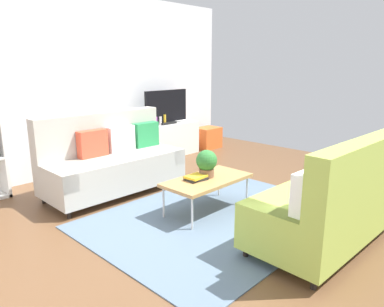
{
  "coord_description": "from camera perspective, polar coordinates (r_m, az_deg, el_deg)",
  "views": [
    {
      "loc": [
        -3.0,
        -2.64,
        1.75
      ],
      "look_at": [
        0.18,
        0.43,
        0.65
      ],
      "focal_mm": 33.65,
      "sensor_mm": 36.0,
      "label": 1
    }
  ],
  "objects": [
    {
      "name": "table_book_1",
      "position": [
        4.25,
        0.64,
        -3.66
      ],
      "size": [
        0.25,
        0.19,
        0.03
      ],
      "primitive_type": "cube",
      "rotation": [
        0.0,
        0.0,
        0.05
      ],
      "color": "gold",
      "rests_on": "table_book_0"
    },
    {
      "name": "vase_1",
      "position": [
        6.68,
        -7.24,
        5.12
      ],
      "size": [
        0.09,
        0.09,
        0.19
      ],
      "primitive_type": "cylinder",
      "color": "#33B29E",
      "rests_on": "tv_console"
    },
    {
      "name": "bottle_0",
      "position": [
        6.71,
        -5.73,
        5.11
      ],
      "size": [
        0.05,
        0.05,
        0.17
      ],
      "primitive_type": "cylinder",
      "color": "purple",
      "rests_on": "tv_console"
    },
    {
      "name": "table_book_0",
      "position": [
        4.26,
        0.64,
        -4.02
      ],
      "size": [
        0.26,
        0.21,
        0.03
      ],
      "primitive_type": "cube",
      "rotation": [
        0.0,
        0.0,
        -0.15
      ],
      "color": "#262626",
      "rests_on": "coffee_table"
    },
    {
      "name": "ground_plane",
      "position": [
        4.36,
        2.44,
        -9.69
      ],
      "size": [
        7.68,
        7.68,
        0.0
      ],
      "primitive_type": "plane",
      "color": "brown"
    },
    {
      "name": "bottle_2",
      "position": [
        6.84,
        -4.38,
        5.41
      ],
      "size": [
        0.06,
        0.06,
        0.19
      ],
      "primitive_type": "cylinder",
      "color": "gold",
      "rests_on": "tv_console"
    },
    {
      "name": "storage_trunk",
      "position": [
        7.71,
        2.48,
        2.52
      ],
      "size": [
        0.52,
        0.4,
        0.44
      ],
      "primitive_type": "cube",
      "color": "orange",
      "rests_on": "ground_plane"
    },
    {
      "name": "tv",
      "position": [
        6.87,
        -4.1,
        7.28
      ],
      "size": [
        1.0,
        0.2,
        0.64
      ],
      "color": "black",
      "rests_on": "tv_console"
    },
    {
      "name": "vase_0",
      "position": [
        6.59,
        -8.23,
        4.83
      ],
      "size": [
        0.09,
        0.09,
        0.16
      ],
      "primitive_type": "cylinder",
      "color": "#33B29E",
      "rests_on": "tv_console"
    },
    {
      "name": "couch_beige",
      "position": [
        5.11,
        -12.56,
        -1.09
      ],
      "size": [
        1.91,
        0.86,
        1.1
      ],
      "rotation": [
        0.0,
        0.0,
        3.13
      ],
      "color": "#B2ADA3",
      "rests_on": "ground_plane"
    },
    {
      "name": "coffee_table",
      "position": [
        4.33,
        2.43,
        -4.32
      ],
      "size": [
        1.1,
        0.56,
        0.42
      ],
      "color": "#B7844C",
      "rests_on": "ground_plane"
    },
    {
      "name": "potted_plant",
      "position": [
        4.33,
        2.33,
        -1.44
      ],
      "size": [
        0.26,
        0.26,
        0.33
      ],
      "color": "brown",
      "rests_on": "coffee_table"
    },
    {
      "name": "couch_green",
      "position": [
        3.84,
        21.6,
        -7.0
      ],
      "size": [
        1.93,
        0.91,
        1.1
      ],
      "rotation": [
        0.0,
        0.0,
        -0.04
      ],
      "color": "#A3BC4C",
      "rests_on": "ground_plane"
    },
    {
      "name": "tv_console",
      "position": [
        6.99,
        -4.12,
        2.14
      ],
      "size": [
        1.4,
        0.44,
        0.64
      ],
      "primitive_type": "cube",
      "color": "silver",
      "rests_on": "ground_plane"
    },
    {
      "name": "bottle_1",
      "position": [
        6.77,
        -5.07,
        5.19
      ],
      "size": [
        0.06,
        0.06,
        0.16
      ],
      "primitive_type": "cylinder",
      "color": "silver",
      "rests_on": "tv_console"
    },
    {
      "name": "area_rug",
      "position": [
        4.31,
        3.94,
        -9.93
      ],
      "size": [
        2.9,
        2.2,
        0.01
      ],
      "primitive_type": "cube",
      "color": "slate",
      "rests_on": "ground_plane"
    },
    {
      "name": "wall_far",
      "position": [
        6.22,
        -17.45,
        10.59
      ],
      "size": [
        6.4,
        0.12,
        2.9
      ],
      "primitive_type": "cube",
      "color": "silver",
      "rests_on": "ground_plane"
    }
  ]
}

